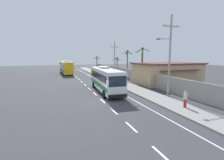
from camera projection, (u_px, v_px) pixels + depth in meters
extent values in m
plane|color=#3A3A3F|center=(102.00, 100.00, 20.57)|extent=(160.00, 160.00, 0.00)
cube|color=gray|center=(122.00, 84.00, 32.12)|extent=(3.20, 90.00, 0.14)
cube|color=white|center=(162.00, 155.00, 9.21)|extent=(0.16, 2.00, 0.01)
cube|color=white|center=(131.00, 127.00, 12.87)|extent=(0.16, 2.00, 0.01)
cube|color=white|center=(114.00, 111.00, 16.54)|extent=(0.16, 2.00, 0.01)
cube|color=white|center=(103.00, 101.00, 20.20)|extent=(0.16, 2.00, 0.01)
cube|color=white|center=(95.00, 94.00, 23.87)|extent=(0.16, 2.00, 0.01)
cube|color=white|center=(89.00, 89.00, 27.53)|extent=(0.16, 2.00, 0.01)
cube|color=white|center=(85.00, 85.00, 31.20)|extent=(0.16, 2.00, 0.01)
cube|color=white|center=(82.00, 82.00, 34.86)|extent=(0.16, 2.00, 0.01)
cube|color=white|center=(79.00, 79.00, 38.53)|extent=(0.16, 2.00, 0.01)
cube|color=white|center=(77.00, 77.00, 42.19)|extent=(0.16, 2.00, 0.01)
cube|color=white|center=(75.00, 75.00, 45.86)|extent=(0.16, 2.00, 0.01)
cube|color=white|center=(73.00, 74.00, 49.52)|extent=(0.16, 2.00, 0.01)
cube|color=white|center=(72.00, 73.00, 53.19)|extent=(0.16, 2.00, 0.01)
cube|color=white|center=(70.00, 72.00, 56.85)|extent=(0.16, 2.00, 0.01)
cube|color=white|center=(69.00, 71.00, 60.52)|extent=(0.16, 2.00, 0.01)
cube|color=white|center=(68.00, 70.00, 64.18)|extent=(0.16, 2.00, 0.01)
cube|color=white|center=(99.00, 81.00, 35.78)|extent=(0.14, 70.00, 0.01)
cube|color=#9E998E|center=(131.00, 75.00, 36.93)|extent=(0.24, 60.00, 2.35)
cube|color=white|center=(106.00, 79.00, 25.23)|extent=(2.90, 11.32, 3.02)
cube|color=#192333|center=(105.00, 75.00, 25.35)|extent=(2.89, 10.42, 0.97)
cube|color=#192333|center=(118.00, 81.00, 19.89)|extent=(2.22, 0.20, 1.27)
cube|color=#1E843D|center=(106.00, 83.00, 25.33)|extent=(2.93, 11.10, 0.54)
cube|color=black|center=(118.00, 96.00, 20.06)|extent=(2.37, 0.26, 0.44)
cube|color=#B7B7B7|center=(103.00, 67.00, 26.33)|extent=(1.43, 2.53, 0.28)
cube|color=black|center=(128.00, 79.00, 20.45)|extent=(0.12, 0.09, 0.36)
cube|color=black|center=(106.00, 80.00, 19.66)|extent=(0.12, 0.09, 0.36)
cylinder|color=black|center=(122.00, 93.00, 22.04)|extent=(0.37, 1.05, 1.04)
cylinder|color=black|center=(105.00, 94.00, 21.37)|extent=(0.37, 1.05, 1.04)
cylinder|color=black|center=(107.00, 84.00, 28.96)|extent=(0.37, 1.05, 1.04)
cylinder|color=black|center=(94.00, 85.00, 28.29)|extent=(0.37, 1.05, 1.04)
cube|color=gold|center=(66.00, 67.00, 49.34)|extent=(2.94, 12.42, 3.20)
cube|color=#192333|center=(66.00, 65.00, 49.07)|extent=(2.93, 11.44, 1.02)
cube|color=#192333|center=(64.00, 64.00, 54.93)|extent=(2.32, 0.18, 1.34)
cube|color=blue|center=(66.00, 70.00, 49.44)|extent=(2.96, 12.18, 0.58)
cube|color=black|center=(64.00, 70.00, 55.28)|extent=(2.47, 0.24, 0.44)
cube|color=#B7B7B7|center=(67.00, 61.00, 47.66)|extent=(1.48, 2.76, 0.28)
cube|color=black|center=(60.00, 64.00, 54.19)|extent=(0.12, 0.08, 0.36)
cube|color=black|center=(69.00, 64.00, 55.21)|extent=(0.12, 0.08, 0.36)
cylinder|color=black|center=(61.00, 71.00, 53.10)|extent=(0.36, 1.05, 1.04)
cylinder|color=black|center=(69.00, 71.00, 53.98)|extent=(0.36, 1.05, 1.04)
cylinder|color=black|center=(63.00, 74.00, 45.69)|extent=(0.36, 1.05, 1.04)
cylinder|color=black|center=(73.00, 73.00, 46.57)|extent=(0.36, 1.05, 1.04)
cylinder|color=black|center=(101.00, 81.00, 33.32)|extent=(0.14, 0.61, 0.60)
cylinder|color=black|center=(99.00, 81.00, 34.56)|extent=(0.16, 0.61, 0.60)
cube|color=red|center=(100.00, 80.00, 33.86)|extent=(0.31, 1.11, 0.36)
cube|color=black|center=(100.00, 79.00, 34.11)|extent=(0.28, 0.61, 0.12)
cylinder|color=gray|center=(101.00, 80.00, 33.39)|extent=(0.08, 0.32, 0.67)
cylinder|color=black|center=(101.00, 78.00, 33.41)|extent=(0.56, 0.08, 0.04)
sphere|color=#EAEACC|center=(101.00, 78.00, 33.32)|extent=(0.14, 0.14, 0.14)
cylinder|color=#75388E|center=(100.00, 77.00, 34.01)|extent=(0.32, 0.32, 0.66)
sphere|color=white|center=(100.00, 75.00, 33.95)|extent=(0.26, 0.26, 0.26)
cylinder|color=red|center=(185.00, 103.00, 17.27)|extent=(0.28, 0.28, 0.83)
cylinder|color=beige|center=(185.00, 96.00, 17.17)|extent=(0.36, 0.36, 0.65)
sphere|color=beige|center=(186.00, 92.00, 17.10)|extent=(0.22, 0.22, 0.22)
cylinder|color=#9E9E99|center=(170.00, 57.00, 21.84)|extent=(0.24, 0.24, 10.44)
cube|color=#9E9E99|center=(171.00, 26.00, 21.29)|extent=(2.47, 0.12, 0.12)
cylinder|color=#4C4742|center=(165.00, 25.00, 20.95)|extent=(0.08, 0.08, 0.16)
cylinder|color=#4C4742|center=(178.00, 26.00, 21.60)|extent=(0.08, 0.08, 0.16)
cylinder|color=#9E9E99|center=(165.00, 39.00, 21.23)|extent=(1.83, 0.09, 0.09)
cube|color=#4C4C51|center=(158.00, 39.00, 20.94)|extent=(0.44, 0.24, 0.14)
cylinder|color=#9E9E99|center=(115.00, 60.00, 40.46)|extent=(0.24, 0.24, 8.56)
cube|color=#9E9E99|center=(115.00, 47.00, 40.02)|extent=(2.25, 0.12, 0.12)
cylinder|color=#4C4742|center=(111.00, 46.00, 39.71)|extent=(0.08, 0.08, 0.16)
cylinder|color=#4C4742|center=(118.00, 47.00, 40.29)|extent=(0.08, 0.08, 0.16)
cylinder|color=brown|center=(117.00, 67.00, 45.01)|extent=(0.26, 0.26, 4.61)
ellipsoid|color=#28702D|center=(120.00, 59.00, 45.03)|extent=(1.59, 0.50, 0.86)
ellipsoid|color=#28702D|center=(117.00, 59.00, 45.47)|extent=(1.05, 1.58, 0.82)
ellipsoid|color=#28702D|center=(115.00, 59.00, 45.33)|extent=(0.74, 1.58, 0.92)
ellipsoid|color=#28702D|center=(114.00, 59.00, 44.67)|extent=(1.62, 0.77, 0.83)
ellipsoid|color=#28702D|center=(115.00, 60.00, 44.15)|extent=(1.51, 1.12, 0.90)
ellipsoid|color=#28702D|center=(118.00, 60.00, 43.99)|extent=(0.60, 1.59, 0.89)
ellipsoid|color=#28702D|center=(119.00, 59.00, 44.17)|extent=(1.06, 1.61, 0.72)
sphere|color=brown|center=(117.00, 58.00, 44.67)|extent=(0.56, 0.56, 0.56)
cylinder|color=brown|center=(142.00, 67.00, 32.07)|extent=(0.34, 0.34, 6.57)
ellipsoid|color=#28702D|center=(146.00, 50.00, 31.95)|extent=(1.74, 0.49, 0.56)
ellipsoid|color=#28702D|center=(143.00, 51.00, 32.38)|extent=(1.13, 1.55, 0.94)
ellipsoid|color=#28702D|center=(139.00, 51.00, 32.24)|extent=(0.91, 1.66, 0.85)
ellipsoid|color=#28702D|center=(139.00, 51.00, 31.44)|extent=(1.63, 0.47, 0.90)
ellipsoid|color=#28702D|center=(143.00, 51.00, 30.90)|extent=(1.05, 1.56, 0.98)
ellipsoid|color=#28702D|center=(147.00, 50.00, 31.13)|extent=(1.25, 1.60, 0.69)
sphere|color=brown|center=(143.00, 49.00, 31.59)|extent=(0.56, 0.56, 0.56)
cylinder|color=brown|center=(97.00, 64.00, 58.86)|extent=(0.28, 0.28, 4.77)
ellipsoid|color=#3D893D|center=(99.00, 58.00, 58.90)|extent=(1.51, 0.64, 0.80)
ellipsoid|color=#3D893D|center=(98.00, 57.00, 59.19)|extent=(1.38, 1.32, 0.54)
ellipsoid|color=#3D893D|center=(96.00, 58.00, 59.21)|extent=(0.42, 1.49, 0.77)
ellipsoid|color=#3D893D|center=(95.00, 58.00, 58.56)|extent=(1.53, 0.87, 0.70)
ellipsoid|color=#3D893D|center=(95.00, 58.00, 58.14)|extent=(1.54, 0.75, 0.72)
ellipsoid|color=#3D893D|center=(97.00, 58.00, 57.83)|extent=(0.47, 1.55, 0.62)
ellipsoid|color=#3D893D|center=(98.00, 58.00, 58.15)|extent=(1.06, 1.38, 0.92)
sphere|color=brown|center=(97.00, 57.00, 58.51)|extent=(0.56, 0.56, 0.56)
cylinder|color=brown|center=(127.00, 65.00, 39.63)|extent=(0.30, 0.30, 6.27)
ellipsoid|color=#28702D|center=(130.00, 53.00, 39.57)|extent=(1.59, 0.61, 0.83)
ellipsoid|color=#28702D|center=(127.00, 53.00, 39.95)|extent=(0.72, 1.59, 0.83)
ellipsoid|color=#28702D|center=(124.00, 52.00, 39.30)|extent=(1.58, 1.03, 0.74)
ellipsoid|color=#28702D|center=(126.00, 53.00, 38.53)|extent=(1.36, 1.37, 0.78)
ellipsoid|color=#28702D|center=(129.00, 53.00, 38.54)|extent=(0.59, 1.61, 0.78)
sphere|color=brown|center=(127.00, 51.00, 39.17)|extent=(0.56, 0.56, 0.56)
cube|color=tan|center=(167.00, 74.00, 33.07)|extent=(11.78, 7.24, 3.75)
cube|color=brown|center=(167.00, 63.00, 32.78)|extent=(12.49, 7.67, 0.24)
cube|color=brown|center=(181.00, 70.00, 29.22)|extent=(8.25, 0.80, 0.10)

